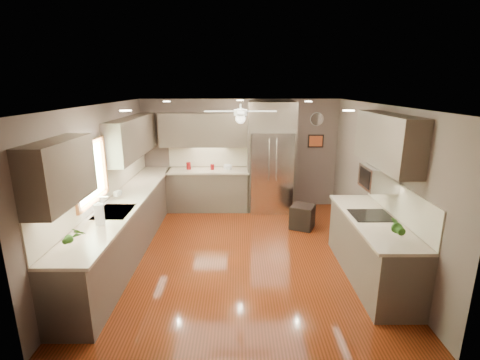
{
  "coord_description": "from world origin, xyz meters",
  "views": [
    {
      "loc": [
        -0.04,
        -5.47,
        2.79
      ],
      "look_at": [
        -0.01,
        0.6,
        1.13
      ],
      "focal_mm": 26.0,
      "sensor_mm": 36.0,
      "label": 1
    }
  ],
  "objects_px": {
    "potted_plant_left": "(74,236)",
    "bowl": "(228,168)",
    "refrigerator": "(271,159)",
    "paper_towel": "(99,215)",
    "canister_a": "(189,166)",
    "soap_bottle": "(118,193)",
    "microwave": "(379,178)",
    "stool": "(302,217)",
    "potted_plant_right": "(397,227)",
    "canister_d": "(212,167)"
  },
  "relations": [
    {
      "from": "potted_plant_right",
      "to": "microwave",
      "type": "xyz_separation_m",
      "value": [
        0.1,
        0.94,
        0.38
      ]
    },
    {
      "from": "paper_towel",
      "to": "canister_a",
      "type": "bearing_deg",
      "value": 76.63
    },
    {
      "from": "soap_bottle",
      "to": "potted_plant_right",
      "type": "relative_size",
      "value": 0.57
    },
    {
      "from": "potted_plant_left",
      "to": "bowl",
      "type": "relative_size",
      "value": 1.66
    },
    {
      "from": "canister_a",
      "to": "canister_d",
      "type": "relative_size",
      "value": 1.24
    },
    {
      "from": "canister_a",
      "to": "potted_plant_right",
      "type": "distance_m",
      "value": 4.85
    },
    {
      "from": "potted_plant_left",
      "to": "paper_towel",
      "type": "distance_m",
      "value": 0.75
    },
    {
      "from": "canister_d",
      "to": "potted_plant_left",
      "type": "bearing_deg",
      "value": -108.35
    },
    {
      "from": "microwave",
      "to": "potted_plant_right",
      "type": "bearing_deg",
      "value": -96.2
    },
    {
      "from": "bowl",
      "to": "stool",
      "type": "distance_m",
      "value": 2.05
    },
    {
      "from": "potted_plant_left",
      "to": "stool",
      "type": "bearing_deg",
      "value": 41.53
    },
    {
      "from": "soap_bottle",
      "to": "potted_plant_left",
      "type": "bearing_deg",
      "value": -85.88
    },
    {
      "from": "potted_plant_right",
      "to": "refrigerator",
      "type": "xyz_separation_m",
      "value": [
        -1.22,
        3.65,
        0.09
      ]
    },
    {
      "from": "refrigerator",
      "to": "canister_d",
      "type": "bearing_deg",
      "value": 178.09
    },
    {
      "from": "bowl",
      "to": "refrigerator",
      "type": "relative_size",
      "value": 0.08
    },
    {
      "from": "potted_plant_left",
      "to": "stool",
      "type": "relative_size",
      "value": 0.58
    },
    {
      "from": "potted_plant_left",
      "to": "potted_plant_right",
      "type": "height_order",
      "value": "potted_plant_left"
    },
    {
      "from": "canister_a",
      "to": "stool",
      "type": "bearing_deg",
      "value": -25.8
    },
    {
      "from": "potted_plant_right",
      "to": "microwave",
      "type": "distance_m",
      "value": 1.02
    },
    {
      "from": "microwave",
      "to": "stool",
      "type": "relative_size",
      "value": 0.96
    },
    {
      "from": "canister_a",
      "to": "refrigerator",
      "type": "bearing_deg",
      "value": -2.59
    },
    {
      "from": "potted_plant_left",
      "to": "paper_towel",
      "type": "bearing_deg",
      "value": 90.15
    },
    {
      "from": "refrigerator",
      "to": "canister_a",
      "type": "bearing_deg",
      "value": 177.41
    },
    {
      "from": "canister_a",
      "to": "potted_plant_left",
      "type": "relative_size",
      "value": 0.48
    },
    {
      "from": "soap_bottle",
      "to": "potted_plant_right",
      "type": "distance_m",
      "value": 4.32
    },
    {
      "from": "stool",
      "to": "soap_bottle",
      "type": "bearing_deg",
      "value": -164.38
    },
    {
      "from": "canister_a",
      "to": "microwave",
      "type": "distance_m",
      "value": 4.27
    },
    {
      "from": "soap_bottle",
      "to": "potted_plant_left",
      "type": "relative_size",
      "value": 0.55
    },
    {
      "from": "refrigerator",
      "to": "microwave",
      "type": "height_order",
      "value": "refrigerator"
    },
    {
      "from": "soap_bottle",
      "to": "potted_plant_right",
      "type": "height_order",
      "value": "potted_plant_right"
    },
    {
      "from": "refrigerator",
      "to": "stool",
      "type": "relative_size",
      "value": 4.27
    },
    {
      "from": "refrigerator",
      "to": "soap_bottle",
      "type": "bearing_deg",
      "value": -144.02
    },
    {
      "from": "potted_plant_right",
      "to": "stool",
      "type": "height_order",
      "value": "potted_plant_right"
    },
    {
      "from": "canister_d",
      "to": "paper_towel",
      "type": "relative_size",
      "value": 0.4
    },
    {
      "from": "potted_plant_left",
      "to": "bowl",
      "type": "xyz_separation_m",
      "value": [
        1.66,
        3.98,
        -0.14
      ]
    },
    {
      "from": "potted_plant_right",
      "to": "soap_bottle",
      "type": "bearing_deg",
      "value": 157.78
    },
    {
      "from": "refrigerator",
      "to": "stool",
      "type": "xyz_separation_m",
      "value": [
        0.55,
        -1.09,
        -0.95
      ]
    },
    {
      "from": "refrigerator",
      "to": "potted_plant_left",
      "type": "bearing_deg",
      "value": -124.01
    },
    {
      "from": "canister_a",
      "to": "potted_plant_right",
      "type": "xyz_separation_m",
      "value": [
        3.09,
        -3.73,
        0.08
      ]
    },
    {
      "from": "canister_a",
      "to": "refrigerator",
      "type": "height_order",
      "value": "refrigerator"
    },
    {
      "from": "soap_bottle",
      "to": "microwave",
      "type": "distance_m",
      "value": 4.18
    },
    {
      "from": "potted_plant_right",
      "to": "stool",
      "type": "bearing_deg",
      "value": 104.7
    },
    {
      "from": "soap_bottle",
      "to": "bowl",
      "type": "relative_size",
      "value": 0.91
    },
    {
      "from": "refrigerator",
      "to": "microwave",
      "type": "distance_m",
      "value": 3.03
    },
    {
      "from": "refrigerator",
      "to": "bowl",
      "type": "bearing_deg",
      "value": 176.0
    },
    {
      "from": "refrigerator",
      "to": "paper_towel",
      "type": "bearing_deg",
      "value": -129.87
    },
    {
      "from": "refrigerator",
      "to": "microwave",
      "type": "bearing_deg",
      "value": -63.91
    },
    {
      "from": "potted_plant_right",
      "to": "bowl",
      "type": "xyz_separation_m",
      "value": [
        -2.2,
        3.72,
        -0.14
      ]
    },
    {
      "from": "stool",
      "to": "canister_a",
      "type": "bearing_deg",
      "value": 154.2
    },
    {
      "from": "stool",
      "to": "bowl",
      "type": "bearing_deg",
      "value": 142.96
    }
  ]
}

